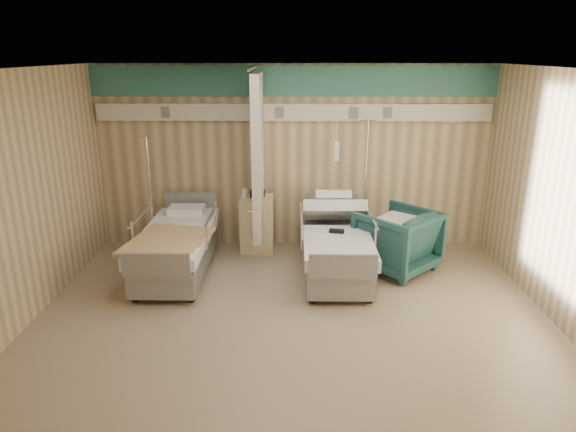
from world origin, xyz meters
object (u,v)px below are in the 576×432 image
Objects in this scene: bedside_cabinet at (257,224)px; visitor_armchair at (397,240)px; iv_stand_right at (363,223)px; bed_left at (177,252)px; bed_right at (336,253)px; iv_stand_left at (154,229)px.

bedside_cabinet is 0.88× the size of visitor_armchair.
iv_stand_right is at bearing -109.47° from visitor_armchair.
iv_stand_right reaches higher than visitor_armchair.
bed_left is 3.07m from visitor_armchair.
bedside_cabinet is (-1.15, 0.90, 0.11)m from bed_right.
bed_right is 1.20× the size of iv_stand_left.
bedside_cabinet reaches higher than bed_right.
bed_right is at bearing -33.73° from visitor_armchair.
iv_stand_right is (2.70, 0.97, 0.10)m from bed_left.
iv_stand_left reaches higher than bedside_cabinet.
bed_left is 2.87m from iv_stand_right.
visitor_armchair is at bearing 2.82° from bed_left.
bed_right is 2.20m from bed_left.
bed_right is at bearing 0.00° from bed_left.
iv_stand_left is at bearing -53.60° from visitor_armchair.
bed_right is 1.06× the size of iv_stand_right.
visitor_armchair is at bearing -9.97° from iv_stand_left.
visitor_armchair is 0.54× the size of iv_stand_left.
iv_stand_left is at bearing -175.76° from bedside_cabinet.
iv_stand_left is (-3.59, 0.63, -0.07)m from visitor_armchair.
iv_stand_right is at bearing 19.70° from bed_left.
bed_left is 2.22× the size of visitor_armchair.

